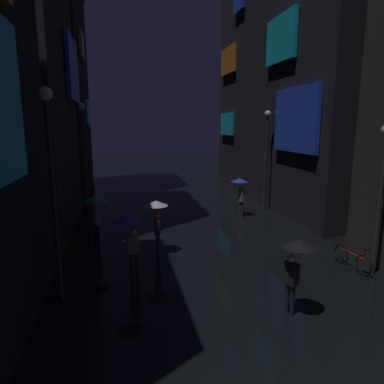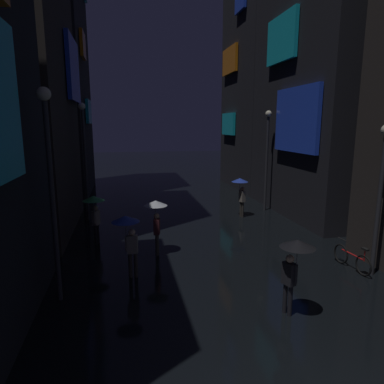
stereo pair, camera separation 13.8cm
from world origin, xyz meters
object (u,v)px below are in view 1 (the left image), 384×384
Objects in this scene: pedestrian_midstreet_centre_green at (94,207)px; streetlamp_left_near at (52,174)px; pedestrian_midstreet_left_black at (297,256)px; bicycle_parked_at_storefront at (353,258)px; pedestrian_foreground_right_blue at (240,186)px; pedestrian_far_right_blue at (129,229)px; streetlamp_right_near at (382,182)px; streetlamp_right_far at (266,149)px; streetlamp_left_far at (84,149)px; pedestrian_near_crossing_clear at (157,212)px.

streetlamp_left_near is at bearing -98.82° from pedestrian_midstreet_centre_green.
bicycle_parked_at_storefront is (3.47, 2.32, -1.28)m from pedestrian_midstreet_left_black.
pedestrian_foreground_right_blue is 0.36× the size of streetlamp_left_near.
streetlamp_left_near reaches higher than pedestrian_midstreet_left_black.
pedestrian_foreground_right_blue is 8.99m from pedestrian_far_right_blue.
streetlamp_right_far is at bearing 90.00° from streetlamp_right_near.
streetlamp_left_far is (-10.00, -0.01, 0.17)m from streetlamp_right_far.
pedestrian_midstreet_centre_green is at bearing -156.97° from pedestrian_foreground_right_blue.
pedestrian_far_right_blue is (-1.09, -1.96, 0.00)m from pedestrian_near_crossing_clear.
pedestrian_near_crossing_clear is 6.78m from streetlamp_left_far.
pedestrian_midstreet_left_black is 0.43× the size of streetlamp_right_near.
streetlamp_right_far is at bearing 28.87° from pedestrian_foreground_right_blue.
streetlamp_left_near is at bearing -135.73° from pedestrian_near_crossing_clear.
streetlamp_left_near is at bearing -152.21° from pedestrian_far_right_blue.
streetlamp_left_far reaches higher than pedestrian_midstreet_centre_green.
pedestrian_midstreet_left_black is at bearing -101.43° from pedestrian_foreground_right_blue.
streetlamp_left_near is at bearing -178.75° from bicycle_parked_at_storefront.
bicycle_parked_at_storefront is 10.15m from streetlamp_left_near.
pedestrian_near_crossing_clear is 7.21m from bicycle_parked_at_storefront.
pedestrian_foreground_right_blue is at bearing -151.13° from streetlamp_right_far.
streetlamp_right_far is at bearing 87.31° from bicycle_parked_at_storefront.
pedestrian_foreground_right_blue reaches higher than bicycle_parked_at_storefront.
streetlamp_right_near is (1.90, -7.93, 1.48)m from pedestrian_foreground_right_blue.
pedestrian_far_right_blue is 8.25m from streetlamp_right_near.
pedestrian_midstreet_left_black is (3.05, -5.11, 0.00)m from pedestrian_near_crossing_clear.
streetlamp_left_near is (-9.60, -0.21, 3.28)m from bicycle_parked_at_storefront.
pedestrian_near_crossing_clear and pedestrian_midstreet_left_black have the same top height.
bicycle_parked_at_storefront is (6.52, -2.80, -1.28)m from pedestrian_near_crossing_clear.
pedestrian_midstreet_centre_green is 0.35× the size of streetlamp_left_far.
pedestrian_foreground_right_blue and pedestrian_near_crossing_clear have the same top height.
pedestrian_midstreet_centre_green is 8.55m from pedestrian_midstreet_left_black.
pedestrian_foreground_right_blue and pedestrian_midstreet_left_black have the same top height.
pedestrian_midstreet_centre_green is at bearing -155.73° from streetlamp_right_far.
pedestrian_near_crossing_clear reaches higher than bicycle_parked_at_storefront.
pedestrian_near_crossing_clear is at bearing 120.80° from pedestrian_midstreet_left_black.
pedestrian_midstreet_left_black reaches higher than bicycle_parked_at_storefront.
pedestrian_far_right_blue is at bearing -69.39° from pedestrian_midstreet_centre_green.
streetlamp_right_near reaches higher than bicycle_parked_at_storefront.
pedestrian_near_crossing_clear is 1.00× the size of pedestrian_midstreet_centre_green.
pedestrian_far_right_blue is at bearing 27.79° from streetlamp_left_near.
pedestrian_far_right_blue is at bearing -119.17° from pedestrian_near_crossing_clear.
pedestrian_near_crossing_clear is 4.75m from streetlamp_left_near.
pedestrian_midstreet_centre_green is at bearing 129.47° from pedestrian_midstreet_left_black.
streetlamp_right_far is (8.01, 7.64, 1.90)m from pedestrian_far_right_blue.
streetlamp_left_near is 13.25m from streetlamp_right_far.
bicycle_parked_at_storefront is 0.31× the size of streetlamp_left_near.
pedestrian_foreground_right_blue is at bearing 42.72° from pedestrian_near_crossing_clear.
streetlamp_left_far is (-8.10, 1.04, 2.06)m from pedestrian_foreground_right_blue.
pedestrian_near_crossing_clear and pedestrian_far_right_blue have the same top height.
streetlamp_right_far is 10.00m from streetlamp_left_far.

